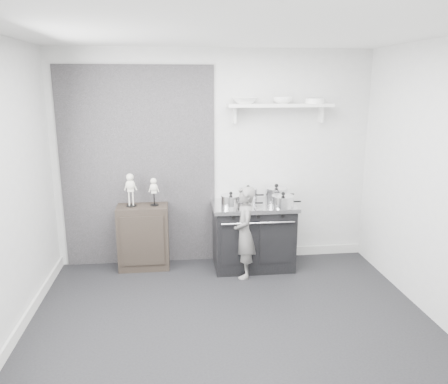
# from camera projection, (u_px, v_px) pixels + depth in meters

# --- Properties ---
(ground) EXTENTS (4.00, 4.00, 0.00)m
(ground) POSITION_uv_depth(u_px,v_px,m) (233.00, 331.00, 4.13)
(ground) COLOR black
(ground) RESTS_ON ground
(room_shell) EXTENTS (4.02, 3.62, 2.71)m
(room_shell) POSITION_uv_depth(u_px,v_px,m) (221.00, 158.00, 3.87)
(room_shell) COLOR beige
(room_shell) RESTS_ON ground
(wall_shelf) EXTENTS (1.30, 0.26, 0.24)m
(wall_shelf) POSITION_uv_depth(u_px,v_px,m) (280.00, 106.00, 5.35)
(wall_shelf) COLOR silver
(wall_shelf) RESTS_ON room_shell
(stove) EXTENTS (1.03, 0.65, 0.83)m
(stove) POSITION_uv_depth(u_px,v_px,m) (253.00, 235.00, 5.50)
(stove) COLOR black
(stove) RESTS_ON ground
(side_cabinet) EXTENTS (0.62, 0.36, 0.81)m
(side_cabinet) POSITION_uv_depth(u_px,v_px,m) (144.00, 237.00, 5.48)
(side_cabinet) COLOR black
(side_cabinet) RESTS_ON ground
(child) EXTENTS (0.27, 0.41, 1.11)m
(child) POSITION_uv_depth(u_px,v_px,m) (244.00, 232.00, 5.19)
(child) COLOR slate
(child) RESTS_ON ground
(pot_front_left) EXTENTS (0.33, 0.24, 0.19)m
(pot_front_left) POSITION_uv_depth(u_px,v_px,m) (231.00, 201.00, 5.25)
(pot_front_left) COLOR silver
(pot_front_left) RESTS_ON stove
(pot_back_left) EXTENTS (0.32, 0.23, 0.21)m
(pot_back_left) POSITION_uv_depth(u_px,v_px,m) (248.00, 195.00, 5.50)
(pot_back_left) COLOR silver
(pot_back_left) RESTS_ON stove
(pot_back_right) EXTENTS (0.38, 0.29, 0.22)m
(pot_back_right) POSITION_uv_depth(u_px,v_px,m) (276.00, 194.00, 5.54)
(pot_back_right) COLOR silver
(pot_back_right) RESTS_ON stove
(pot_front_right) EXTENTS (0.36, 0.27, 0.19)m
(pot_front_right) POSITION_uv_depth(u_px,v_px,m) (283.00, 201.00, 5.25)
(pot_front_right) COLOR silver
(pot_front_right) RESTS_ON stove
(pot_front_center) EXTENTS (0.26, 0.17, 0.15)m
(pot_front_center) POSITION_uv_depth(u_px,v_px,m) (249.00, 203.00, 5.23)
(pot_front_center) COLOR silver
(pot_front_center) RESTS_ON stove
(skeleton_full) EXTENTS (0.13, 0.09, 0.47)m
(skeleton_full) POSITION_uv_depth(u_px,v_px,m) (130.00, 187.00, 5.31)
(skeleton_full) COLOR silver
(skeleton_full) RESTS_ON side_cabinet
(skeleton_torso) EXTENTS (0.11, 0.07, 0.40)m
(skeleton_torso) POSITION_uv_depth(u_px,v_px,m) (154.00, 190.00, 5.35)
(skeleton_torso) COLOR silver
(skeleton_torso) RESTS_ON side_cabinet
(bowl_large) EXTENTS (0.32, 0.32, 0.08)m
(bowl_large) POSITION_uv_depth(u_px,v_px,m) (245.00, 100.00, 5.27)
(bowl_large) COLOR white
(bowl_large) RESTS_ON wall_shelf
(bowl_small) EXTENTS (0.25, 0.25, 0.08)m
(bowl_small) POSITION_uv_depth(u_px,v_px,m) (283.00, 100.00, 5.33)
(bowl_small) COLOR white
(bowl_small) RESTS_ON wall_shelf
(plate_stack) EXTENTS (0.24, 0.24, 0.06)m
(plate_stack) POSITION_uv_depth(u_px,v_px,m) (315.00, 101.00, 5.37)
(plate_stack) COLOR white
(plate_stack) RESTS_ON wall_shelf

